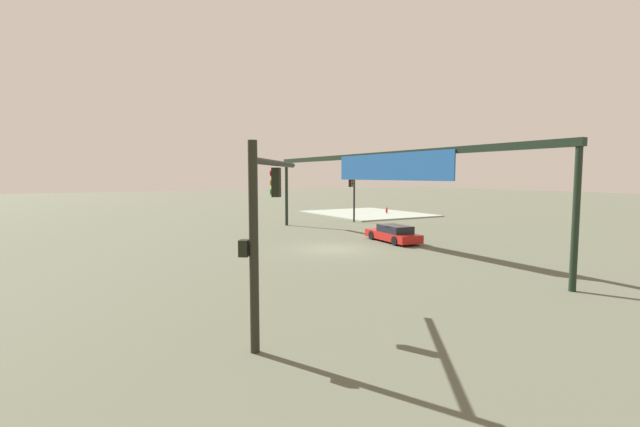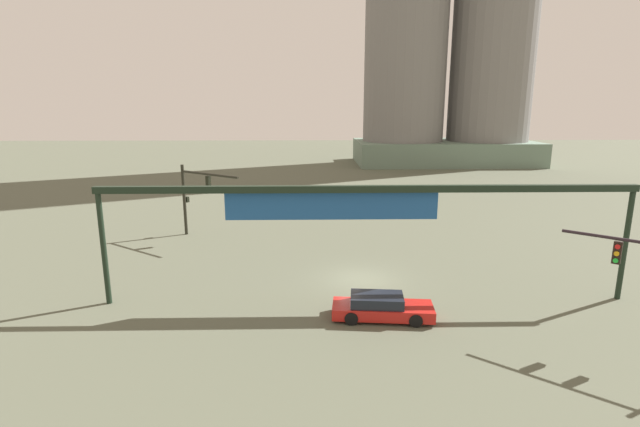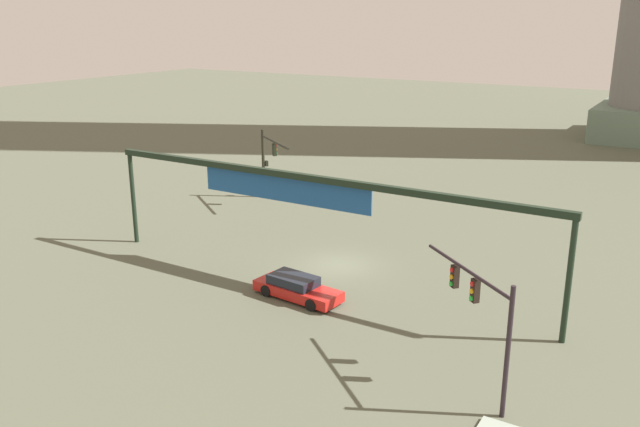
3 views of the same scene
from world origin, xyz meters
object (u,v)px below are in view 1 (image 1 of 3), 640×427
Objects in this scene: traffic_signal_near_corner at (352,186)px; traffic_signal_opposite_side at (265,209)px; fire_hydrant_on_curb at (387,210)px; sedan_car_approaching at (393,234)px.

traffic_signal_opposite_side reaches higher than traffic_signal_near_corner.
traffic_signal_near_corner is 7.40× the size of fire_hydrant_on_curb.
traffic_signal_opposite_side is at bearing 0.92° from traffic_signal_near_corner.
fire_hydrant_on_curb is (29.91, -28.26, -3.25)m from traffic_signal_opposite_side.
traffic_signal_near_corner is at bearing -2.83° from traffic_signal_opposite_side.
fire_hydrant_on_curb is at bearing 164.77° from traffic_signal_near_corner.
traffic_signal_near_corner is 12.04m from sedan_car_approaching.
traffic_signal_near_corner is at bearing 124.97° from fire_hydrant_on_curb.
traffic_signal_opposite_side is 19.55m from sedan_car_approaching.
traffic_signal_opposite_side is 7.90× the size of fire_hydrant_on_curb.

